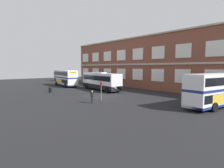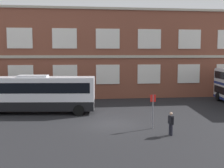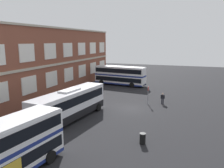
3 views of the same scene
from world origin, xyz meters
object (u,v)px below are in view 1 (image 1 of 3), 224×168
waiting_passenger (92,96)px  bus_stand_flag (101,89)px  double_decker_middle (219,89)px  touring_coach (101,81)px  station_litter_bin (50,90)px  double_decker_near (65,78)px

waiting_passenger → bus_stand_flag: 2.35m
double_decker_middle → waiting_passenger: size_ratio=6.61×
touring_coach → station_litter_bin: touring_coach is taller
touring_coach → waiting_passenger: size_ratio=7.18×
double_decker_near → bus_stand_flag: size_ratio=4.16×
double_decker_near → station_litter_bin: size_ratio=10.91×
waiting_passenger → bus_stand_flag: bearing=110.2°
double_decker_middle → touring_coach: (-22.72, -1.07, -0.24)m
double_decker_middle → bus_stand_flag: 15.26m
bus_stand_flag → double_decker_middle: bearing=34.1°
waiting_passenger → bus_stand_flag: bus_stand_flag is taller
double_decker_near → waiting_passenger: 24.95m
double_decker_near → station_litter_bin: 12.38m
double_decker_middle → touring_coach: double_decker_middle is taller
touring_coach → station_litter_bin: size_ratio=11.86×
bus_stand_flag → station_litter_bin: size_ratio=2.62×
touring_coach → bus_stand_flag: size_ratio=4.52×
double_decker_middle → waiting_passenger: 15.98m
bus_stand_flag → station_litter_bin: 13.65m
double_decker_near → station_litter_bin: bearing=-39.6°
double_decker_near → double_decker_middle: bearing=4.6°
touring_coach → station_litter_bin: (-3.34, -9.61, -1.39)m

